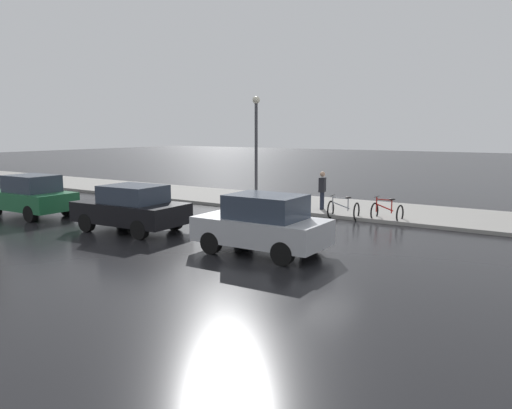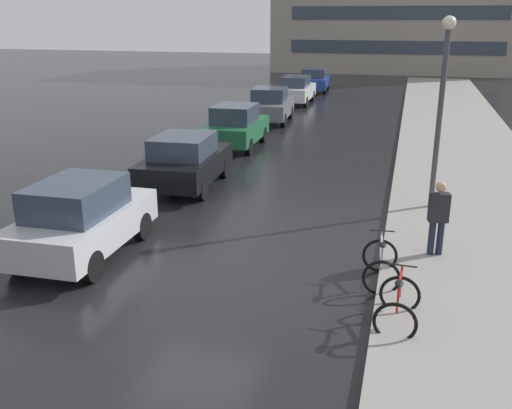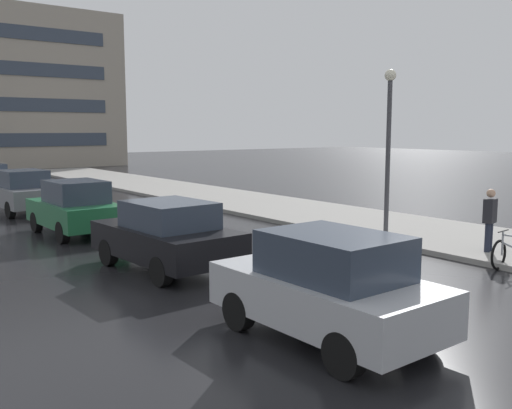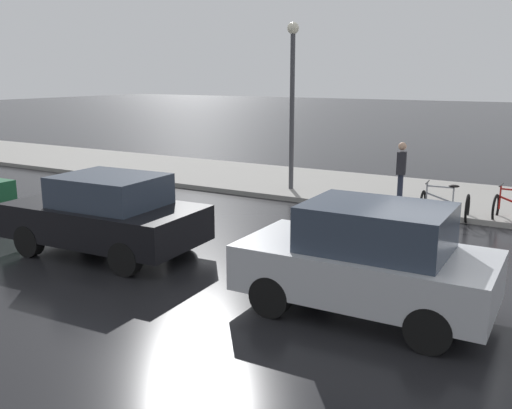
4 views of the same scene
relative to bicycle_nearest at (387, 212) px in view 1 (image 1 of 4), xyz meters
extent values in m
plane|color=black|center=(-4.00, 0.96, -0.40)|extent=(140.00, 140.00, 0.00)
cube|color=gray|center=(2.00, 10.96, -0.33)|extent=(4.80, 60.00, 0.14)
torus|color=black|center=(0.02, 0.50, -0.04)|extent=(0.72, 0.09, 0.72)
torus|color=black|center=(-0.02, -0.51, -0.04)|extent=(0.72, 0.09, 0.72)
cube|color=red|center=(-0.01, -0.18, 0.22)|extent=(0.04, 0.04, 0.51)
cube|color=red|center=(0.02, 0.43, 0.25)|extent=(0.04, 0.04, 0.58)
cube|color=red|center=(0.01, 0.12, 0.46)|extent=(0.07, 0.61, 0.04)
cube|color=red|center=(0.00, 0.10, 0.17)|extent=(0.07, 0.69, 0.25)
ellipsoid|color=black|center=(-0.01, -0.18, 0.50)|extent=(0.15, 0.27, 0.07)
cylinder|color=black|center=(0.02, 0.43, 0.56)|extent=(0.50, 0.05, 0.03)
torus|color=black|center=(-0.42, 2.16, -0.04)|extent=(0.72, 0.12, 0.72)
torus|color=black|center=(-0.33, 1.10, -0.04)|extent=(0.72, 0.12, 0.72)
cube|color=#ADAFB5|center=(-0.36, 1.44, 0.21)|extent=(0.04, 0.04, 0.50)
cube|color=#ADAFB5|center=(-0.41, 2.08, 0.24)|extent=(0.04, 0.04, 0.55)
cube|color=#ADAFB5|center=(-0.38, 1.76, 0.45)|extent=(0.09, 0.64, 0.04)
cube|color=#ADAFB5|center=(-0.38, 1.73, 0.16)|extent=(0.10, 0.72, 0.26)
ellipsoid|color=black|center=(-0.36, 1.44, 0.49)|extent=(0.16, 0.27, 0.07)
cylinder|color=black|center=(-0.41, 2.08, 0.54)|extent=(0.50, 0.07, 0.03)
cube|color=#B2B5BA|center=(-6.73, 1.40, 0.28)|extent=(1.92, 3.79, 0.71)
cube|color=#2D3847|center=(-6.73, 1.25, 0.97)|extent=(1.56, 2.10, 0.68)
cylinder|color=black|center=(-7.58, 2.55, -0.08)|extent=(0.23, 0.64, 0.64)
cylinder|color=black|center=(-5.92, 2.58, -0.08)|extent=(0.23, 0.64, 0.64)
cylinder|color=black|center=(-7.54, 0.22, -0.08)|extent=(0.23, 0.64, 0.64)
cylinder|color=black|center=(-5.88, 0.25, -0.08)|extent=(0.23, 0.64, 0.64)
cube|color=black|center=(-6.55, 6.93, 0.27)|extent=(2.16, 4.04, 0.69)
cube|color=#2D3847|center=(-6.54, 6.77, 0.92)|extent=(1.71, 2.08, 0.60)
cylinder|color=black|center=(-7.49, 8.10, -0.08)|extent=(0.25, 0.65, 0.64)
cylinder|color=black|center=(-5.74, 8.20, -0.08)|extent=(0.25, 0.65, 0.64)
cylinder|color=black|center=(-7.36, 5.66, -0.08)|extent=(0.25, 0.65, 0.64)
cylinder|color=black|center=(-5.61, 5.76, -0.08)|extent=(0.25, 0.65, 0.64)
cube|color=#1E6038|center=(-6.68, 12.64, 0.27)|extent=(1.92, 3.83, 0.70)
cube|color=#2D3847|center=(-6.68, 12.49, 0.96)|extent=(1.55, 1.96, 0.68)
cylinder|color=black|center=(-5.88, 13.83, -0.08)|extent=(0.23, 0.64, 0.64)
cylinder|color=black|center=(-7.48, 11.45, -0.08)|extent=(0.23, 0.64, 0.64)
cylinder|color=black|center=(-5.83, 11.48, -0.08)|extent=(0.23, 0.64, 0.64)
cylinder|color=#1E2333|center=(0.60, 3.05, 0.05)|extent=(0.14, 0.14, 0.89)
cylinder|color=#1E2333|center=(0.78, 3.09, 0.05)|extent=(0.14, 0.14, 0.89)
cube|color=#232328|center=(0.69, 3.07, 0.80)|extent=(0.44, 0.32, 0.62)
sphere|color=tan|center=(0.69, 3.07, 1.25)|extent=(0.22, 0.22, 0.22)
cylinder|color=#424247|center=(0.68, 6.44, 1.96)|extent=(0.14, 0.14, 4.71)
sphere|color=#F2EACC|center=(0.68, 6.44, 4.45)|extent=(0.34, 0.34, 0.34)
camera|label=1|loc=(-18.48, -6.13, 3.11)|focal=35.00mm
camera|label=2|loc=(-0.08, -8.82, 4.61)|focal=40.00mm
camera|label=3|loc=(-12.79, -4.80, 2.87)|focal=40.00mm
camera|label=4|loc=(-14.57, -1.32, 3.16)|focal=40.00mm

